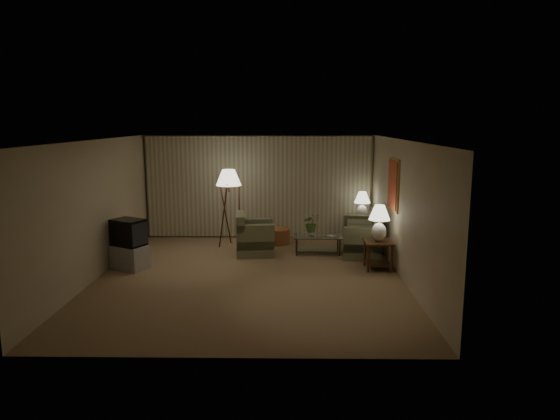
% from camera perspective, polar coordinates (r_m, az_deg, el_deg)
% --- Properties ---
extents(ground, '(7.00, 7.00, 0.00)m').
position_cam_1_polar(ground, '(10.08, -3.50, -7.55)').
color(ground, '#9E7957').
rests_on(ground, ground).
extents(room_shell, '(6.04, 7.02, 2.72)m').
position_cam_1_polar(room_shell, '(11.18, -2.90, 3.40)').
color(room_shell, beige).
rests_on(room_shell, ground).
extents(sofa, '(1.86, 1.21, 0.74)m').
position_cam_1_polar(sofa, '(11.89, 9.29, -3.06)').
color(sofa, '#777854').
rests_on(sofa, ground).
extents(armchair, '(1.06, 1.02, 0.76)m').
position_cam_1_polar(armchair, '(11.60, -2.87, -3.22)').
color(armchair, '#777854').
rests_on(armchair, ground).
extents(side_table_near, '(0.57, 0.57, 0.60)m').
position_cam_1_polar(side_table_near, '(10.61, 11.16, -4.48)').
color(side_table_near, '#3B1B10').
rests_on(side_table_near, ground).
extents(side_table_far, '(0.53, 0.45, 0.60)m').
position_cam_1_polar(side_table_far, '(12.89, 9.30, -1.87)').
color(side_table_far, '#3B1B10').
rests_on(side_table_far, ground).
extents(table_lamp_near, '(0.44, 0.44, 0.76)m').
position_cam_1_polar(table_lamp_near, '(10.47, 11.28, -1.12)').
color(table_lamp_near, white).
rests_on(table_lamp_near, side_table_near).
extents(table_lamp_far, '(0.41, 0.41, 0.70)m').
position_cam_1_polar(table_lamp_far, '(12.78, 9.38, 0.81)').
color(table_lamp_far, white).
rests_on(table_lamp_far, side_table_far).
extents(coffee_table, '(1.12, 0.61, 0.41)m').
position_cam_1_polar(coffee_table, '(11.70, 4.33, -3.63)').
color(coffee_table, silver).
rests_on(coffee_table, ground).
extents(tv_cabinet, '(1.13, 1.09, 0.50)m').
position_cam_1_polar(tv_cabinet, '(10.96, -16.79, -5.15)').
color(tv_cabinet, '#AFAFB2').
rests_on(tv_cabinet, ground).
extents(crt_tv, '(1.04, 1.01, 0.55)m').
position_cam_1_polar(crt_tv, '(10.83, -16.94, -2.46)').
color(crt_tv, black).
rests_on(crt_tv, tv_cabinet).
extents(floor_lamp, '(0.62, 0.62, 1.90)m').
position_cam_1_polar(floor_lamp, '(12.28, -5.84, 0.42)').
color(floor_lamp, '#3B1B10').
rests_on(floor_lamp, ground).
extents(ottoman, '(0.63, 0.63, 0.39)m').
position_cam_1_polar(ottoman, '(12.57, -0.20, -3.03)').
color(ottoman, '#A66438').
rests_on(ottoman, ground).
extents(vase, '(0.15, 0.15, 0.14)m').
position_cam_1_polar(vase, '(11.65, 3.60, -2.64)').
color(vase, silver).
rests_on(vase, coffee_table).
extents(flowers, '(0.45, 0.41, 0.43)m').
position_cam_1_polar(flowers, '(11.59, 3.62, -1.28)').
color(flowers, '#507A36').
rests_on(flowers, vase).
extents(book, '(0.26, 0.28, 0.02)m').
position_cam_1_polar(book, '(11.59, 5.60, -3.04)').
color(book, olive).
rests_on(book, coffee_table).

